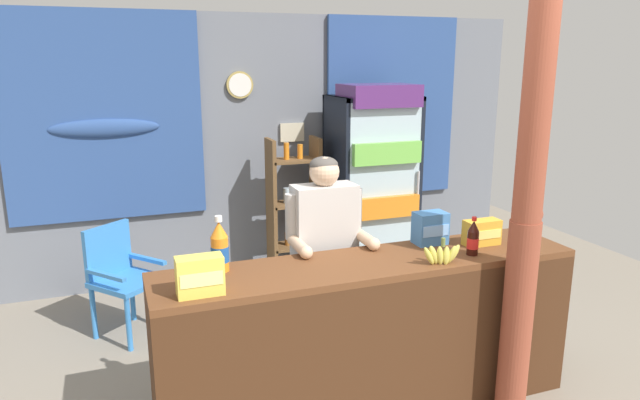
{
  "coord_description": "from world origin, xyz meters",
  "views": [
    {
      "loc": [
        -1.32,
        -2.36,
        2.1
      ],
      "look_at": [
        -0.09,
        0.95,
        1.23
      ],
      "focal_mm": 32.23,
      "sensor_mm": 36.0,
      "label": 1
    }
  ],
  "objects_px": {
    "timber_post": "(525,230)",
    "shopkeeper": "(325,242)",
    "stall_counter": "(377,328)",
    "snack_box_choco_powder": "(482,232)",
    "snack_box_biscuit": "(430,228)",
    "plastic_lawn_chair": "(121,273)",
    "soda_bottle_orange_soda": "(220,248)",
    "snack_box_instant_noodle": "(200,276)",
    "bottle_shelf_rack": "(294,208)",
    "drink_fridge": "(373,173)",
    "banana_bunch": "(442,255)",
    "soda_bottle_cola": "(473,239)"
  },
  "relations": [
    {
      "from": "drink_fridge",
      "to": "plastic_lawn_chair",
      "type": "height_order",
      "value": "drink_fridge"
    },
    {
      "from": "plastic_lawn_chair",
      "to": "soda_bottle_orange_soda",
      "type": "bearing_deg",
      "value": -69.74
    },
    {
      "from": "stall_counter",
      "to": "snack_box_choco_powder",
      "type": "height_order",
      "value": "snack_box_choco_powder"
    },
    {
      "from": "soda_bottle_orange_soda",
      "to": "snack_box_biscuit",
      "type": "relative_size",
      "value": 1.54
    },
    {
      "from": "stall_counter",
      "to": "drink_fridge",
      "type": "relative_size",
      "value": 1.35
    },
    {
      "from": "banana_bunch",
      "to": "snack_box_choco_powder",
      "type": "bearing_deg",
      "value": 27.28
    },
    {
      "from": "plastic_lawn_chair",
      "to": "banana_bunch",
      "type": "bearing_deg",
      "value": -45.18
    },
    {
      "from": "banana_bunch",
      "to": "snack_box_instant_noodle",
      "type": "bearing_deg",
      "value": 178.49
    },
    {
      "from": "stall_counter",
      "to": "banana_bunch",
      "type": "height_order",
      "value": "banana_bunch"
    },
    {
      "from": "timber_post",
      "to": "plastic_lawn_chair",
      "type": "distance_m",
      "value": 2.97
    },
    {
      "from": "stall_counter",
      "to": "snack_box_biscuit",
      "type": "height_order",
      "value": "snack_box_biscuit"
    },
    {
      "from": "timber_post",
      "to": "snack_box_choco_powder",
      "type": "bearing_deg",
      "value": 87.35
    },
    {
      "from": "bottle_shelf_rack",
      "to": "timber_post",
      "type": "bearing_deg",
      "value": -77.84
    },
    {
      "from": "stall_counter",
      "to": "drink_fridge",
      "type": "bearing_deg",
      "value": 65.39
    },
    {
      "from": "snack_box_biscuit",
      "to": "snack_box_instant_noodle",
      "type": "bearing_deg",
      "value": -168.13
    },
    {
      "from": "drink_fridge",
      "to": "banana_bunch",
      "type": "height_order",
      "value": "drink_fridge"
    },
    {
      "from": "timber_post",
      "to": "snack_box_instant_noodle",
      "type": "bearing_deg",
      "value": 172.56
    },
    {
      "from": "bottle_shelf_rack",
      "to": "snack_box_instant_noodle",
      "type": "xyz_separation_m",
      "value": [
        -1.23,
        -2.31,
        0.33
      ]
    },
    {
      "from": "stall_counter",
      "to": "banana_bunch",
      "type": "xyz_separation_m",
      "value": [
        0.36,
        -0.08,
        0.43
      ]
    },
    {
      "from": "snack_box_choco_powder",
      "to": "banana_bunch",
      "type": "bearing_deg",
      "value": -152.72
    },
    {
      "from": "banana_bunch",
      "to": "plastic_lawn_chair",
      "type": "bearing_deg",
      "value": 134.82
    },
    {
      "from": "timber_post",
      "to": "shopkeeper",
      "type": "xyz_separation_m",
      "value": [
        -0.89,
        0.82,
        -0.22
      ]
    },
    {
      "from": "snack_box_choco_powder",
      "to": "snack_box_instant_noodle",
      "type": "height_order",
      "value": "snack_box_instant_noodle"
    },
    {
      "from": "soda_bottle_cola",
      "to": "snack_box_instant_noodle",
      "type": "relative_size",
      "value": 1.02
    },
    {
      "from": "snack_box_instant_noodle",
      "to": "banana_bunch",
      "type": "xyz_separation_m",
      "value": [
        1.37,
        -0.04,
        -0.04
      ]
    },
    {
      "from": "plastic_lawn_chair",
      "to": "soda_bottle_orange_soda",
      "type": "height_order",
      "value": "soda_bottle_orange_soda"
    },
    {
      "from": "bottle_shelf_rack",
      "to": "soda_bottle_cola",
      "type": "relative_size",
      "value": 5.89
    },
    {
      "from": "plastic_lawn_chair",
      "to": "soda_bottle_orange_soda",
      "type": "xyz_separation_m",
      "value": [
        0.52,
        -1.41,
        0.59
      ]
    },
    {
      "from": "stall_counter",
      "to": "shopkeeper",
      "type": "height_order",
      "value": "shopkeeper"
    },
    {
      "from": "timber_post",
      "to": "shopkeeper",
      "type": "height_order",
      "value": "timber_post"
    },
    {
      "from": "drink_fridge",
      "to": "snack_box_choco_powder",
      "type": "height_order",
      "value": "drink_fridge"
    },
    {
      "from": "drink_fridge",
      "to": "soda_bottle_cola",
      "type": "bearing_deg",
      "value": -99.44
    },
    {
      "from": "snack_box_biscuit",
      "to": "banana_bunch",
      "type": "relative_size",
      "value": 0.77
    },
    {
      "from": "soda_bottle_orange_soda",
      "to": "snack_box_instant_noodle",
      "type": "xyz_separation_m",
      "value": [
        -0.16,
        -0.3,
        -0.03
      ]
    },
    {
      "from": "drink_fridge",
      "to": "bottle_shelf_rack",
      "type": "distance_m",
      "value": 0.83
    },
    {
      "from": "plastic_lawn_chair",
      "to": "soda_bottle_orange_soda",
      "type": "distance_m",
      "value": 1.62
    },
    {
      "from": "stall_counter",
      "to": "snack_box_instant_noodle",
      "type": "xyz_separation_m",
      "value": [
        -1.01,
        -0.05,
        0.48
      ]
    },
    {
      "from": "snack_box_biscuit",
      "to": "shopkeeper",
      "type": "bearing_deg",
      "value": 156.3
    },
    {
      "from": "shopkeeper",
      "to": "snack_box_choco_powder",
      "type": "xyz_separation_m",
      "value": [
        0.91,
        -0.4,
        0.09
      ]
    },
    {
      "from": "snack_box_biscuit",
      "to": "banana_bunch",
      "type": "bearing_deg",
      "value": -110.17
    },
    {
      "from": "stall_counter",
      "to": "bottle_shelf_rack",
      "type": "relative_size",
      "value": 1.82
    },
    {
      "from": "bottle_shelf_rack",
      "to": "soda_bottle_orange_soda",
      "type": "height_order",
      "value": "bottle_shelf_rack"
    },
    {
      "from": "soda_bottle_orange_soda",
      "to": "snack_box_biscuit",
      "type": "distance_m",
      "value": 1.34
    },
    {
      "from": "drink_fridge",
      "to": "soda_bottle_orange_soda",
      "type": "relative_size",
      "value": 5.93
    },
    {
      "from": "drink_fridge",
      "to": "snack_box_instant_noodle",
      "type": "distance_m",
      "value": 2.94
    },
    {
      "from": "stall_counter",
      "to": "soda_bottle_orange_soda",
      "type": "distance_m",
      "value": 1.03
    },
    {
      "from": "snack_box_choco_powder",
      "to": "snack_box_instant_noodle",
      "type": "bearing_deg",
      "value": -174.2
    },
    {
      "from": "snack_box_biscuit",
      "to": "soda_bottle_cola",
      "type": "bearing_deg",
      "value": -65.38
    },
    {
      "from": "bottle_shelf_rack",
      "to": "plastic_lawn_chair",
      "type": "relative_size",
      "value": 1.61
    },
    {
      "from": "snack_box_biscuit",
      "to": "snack_box_choco_powder",
      "type": "height_order",
      "value": "snack_box_biscuit"
    }
  ]
}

